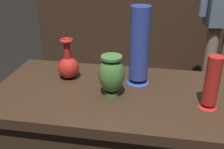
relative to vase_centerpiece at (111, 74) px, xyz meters
The scene contains 5 objects.
back_display_shelf 2.27m from the vase_centerpiece, 89.95° to the left, with size 2.60×0.40×0.99m.
vase_centerpiece is the anchor object (origin of this frame).
vase_tall_behind 0.30m from the vase_centerpiece, 150.70° to the left, with size 0.12×0.12×0.22m.
vase_left_accent 0.45m from the vase_centerpiece, ahead, with size 0.09×0.09×0.24m.
vase_right_accent 0.21m from the vase_centerpiece, 53.71° to the left, with size 0.12×0.12×0.40m.
Camera 1 is at (0.20, -1.16, 1.45)m, focal length 43.10 mm.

